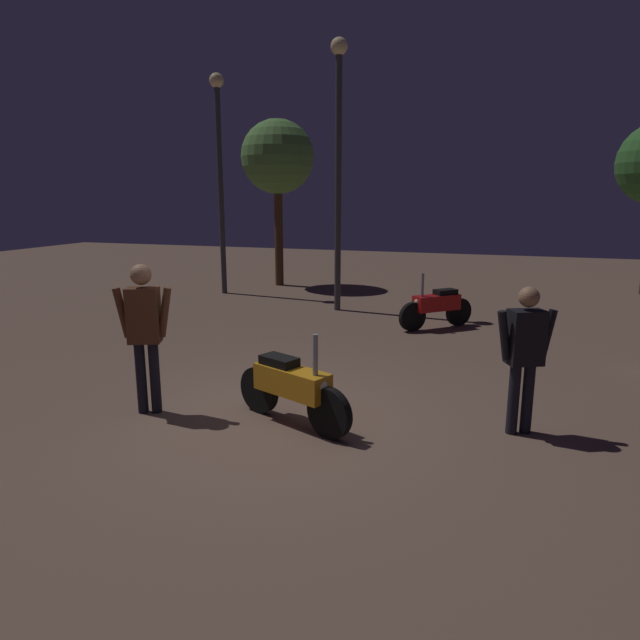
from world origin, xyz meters
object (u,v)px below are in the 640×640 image
streetlamp_near (338,146)px  motorcycle_orange_foreground (292,387)px  person_rider_beside (144,325)px  streetlamp_far (220,159)px  motorcycle_red_parked_left (437,306)px  person_bystander_far (525,348)px

streetlamp_near → motorcycle_orange_foreground: bearing=-78.0°
person_rider_beside → streetlamp_far: size_ratio=0.32×
motorcycle_red_parked_left → person_bystander_far: person_bystander_far is taller
person_rider_beside → streetlamp_near: (0.39, 6.57, 2.50)m
motorcycle_red_parked_left → person_rider_beside: bearing=20.1°
motorcycle_orange_foreground → streetlamp_near: 7.23m
motorcycle_red_parked_left → person_rider_beside: 6.13m
motorcycle_red_parked_left → streetlamp_near: bearing=-68.8°
motorcycle_red_parked_left → streetlamp_far: 6.98m
person_rider_beside → motorcycle_red_parked_left: bearing=131.5°
motorcycle_red_parked_left → streetlamp_near: 4.07m
person_rider_beside → streetlamp_far: streetlamp_far is taller
motorcycle_red_parked_left → streetlamp_near: (-2.34, 1.12, 3.13)m
motorcycle_red_parked_left → streetlamp_far: (-5.85, 2.33, 3.01)m
motorcycle_red_parked_left → person_bystander_far: bearing=63.8°
person_rider_beside → person_bystander_far: (4.18, 0.76, -0.11)m
person_bystander_far → motorcycle_orange_foreground: bearing=-102.6°
person_rider_beside → streetlamp_near: bearing=154.8°
motorcycle_orange_foreground → streetlamp_far: size_ratio=0.28×
streetlamp_near → streetlamp_far: streetlamp_near is taller
streetlamp_near → streetlamp_far: bearing=161.0°
motorcycle_red_parked_left → motorcycle_orange_foreground: bearing=36.0°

